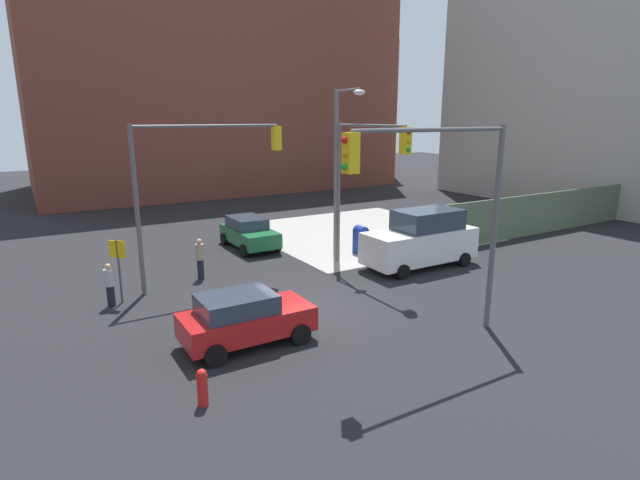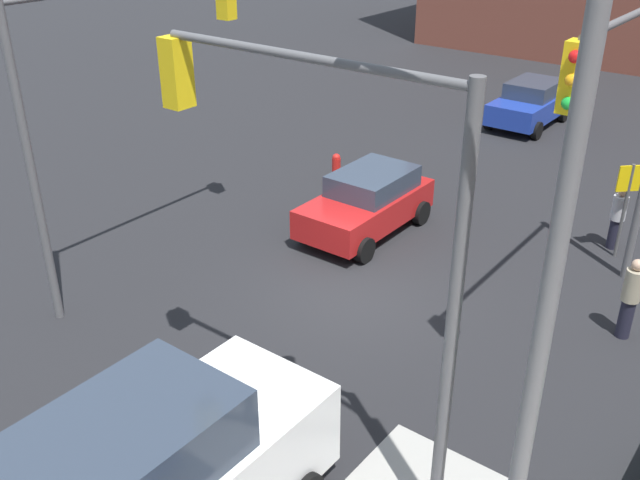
{
  "view_description": "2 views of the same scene",
  "coord_description": "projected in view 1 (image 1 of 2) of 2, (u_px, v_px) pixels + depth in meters",
  "views": [
    {
      "loc": [
        -8.1,
        -14.79,
        6.72
      ],
      "look_at": [
        1.99,
        1.99,
        1.88
      ],
      "focal_mm": 28.0,
      "sensor_mm": 36.0,
      "label": 1
    },
    {
      "loc": [
        11.24,
        7.62,
        8.32
      ],
      "look_at": [
        0.74,
        -0.42,
        1.56
      ],
      "focal_mm": 40.0,
      "sensor_mm": 36.0,
      "label": 2
    }
  ],
  "objects": [
    {
      "name": "traffic_signal_ne_corner",
      "position": [
        362.0,
        168.0,
        21.31
      ],
      "size": [
        0.36,
        4.95,
        6.5
      ],
      "color": "#59595B",
      "rests_on": "ground"
    },
    {
      "name": "smokestack",
      "position": [
        389.0,
        111.0,
        55.04
      ],
      "size": [
        1.8,
        1.8,
        14.8
      ],
      "primitive_type": "cylinder",
      "color": "brown",
      "rests_on": "ground"
    },
    {
      "name": "sedan_red",
      "position": [
        245.0,
        318.0,
        15.0
      ],
      "size": [
        3.94,
        2.02,
        1.62
      ],
      "color": "#B21919",
      "rests_on": "ground"
    },
    {
      "name": "fire_hydrant",
      "position": [
        202.0,
        387.0,
        11.85
      ],
      "size": [
        0.26,
        0.26,
        0.94
      ],
      "color": "red",
      "rests_on": "ground"
    },
    {
      "name": "van_white_delivery",
      "position": [
        421.0,
        239.0,
        22.82
      ],
      "size": [
        5.4,
        2.32,
        2.62
      ],
      "color": "white",
      "rests_on": "ground"
    },
    {
      "name": "hatchback_green",
      "position": [
        249.0,
        232.0,
        26.11
      ],
      "size": [
        2.02,
        4.06,
        1.62
      ],
      "color": "#1E6638",
      "rests_on": "ground"
    },
    {
      "name": "ground_plane",
      "position": [
        301.0,
        309.0,
        17.97
      ],
      "size": [
        120.0,
        120.0,
        0.0
      ],
      "primitive_type": "plane",
      "color": "black"
    },
    {
      "name": "building_warehouse_north",
      "position": [
        209.0,
        88.0,
        48.35
      ],
      "size": [
        32.0,
        18.0,
        18.84
      ],
      "color": "brown",
      "rests_on": "ground"
    },
    {
      "name": "street_lamp_corner",
      "position": [
        339.0,
        160.0,
        23.93
      ],
      "size": [
        0.75,
        2.65,
        8.0
      ],
      "color": "slate",
      "rests_on": "ground"
    },
    {
      "name": "mailbox_blue",
      "position": [
        361.0,
        239.0,
        25.05
      ],
      "size": [
        0.56,
        0.64,
        1.43
      ],
      "color": "navy",
      "rests_on": "ground"
    },
    {
      "name": "traffic_signal_se_corner",
      "position": [
        444.0,
        191.0,
        14.23
      ],
      "size": [
        5.88,
        0.36,
        6.5
      ],
      "color": "#59595B",
      "rests_on": "ground"
    },
    {
      "name": "pedestrian_crossing",
      "position": [
        200.0,
        258.0,
        21.07
      ],
      "size": [
        0.36,
        0.36,
        1.76
      ],
      "rotation": [
        0.0,
        0.0,
        5.41
      ],
      "color": "#9E937A",
      "rests_on": "ground"
    },
    {
      "name": "pedestrian_waiting",
      "position": [
        110.0,
        284.0,
        18.02
      ],
      "size": [
        0.36,
        0.36,
        1.62
      ],
      "rotation": [
        0.0,
        0.0,
        3.73
      ],
      "color": "#B2B2B7",
      "rests_on": "ground"
    },
    {
      "name": "construction_fence",
      "position": [
        539.0,
        214.0,
        29.19
      ],
      "size": [
        19.37,
        0.12,
        2.4
      ],
      "primitive_type": "cube",
      "color": "#56664C",
      "rests_on": "ground"
    },
    {
      "name": "warning_sign_two_way",
      "position": [
        118.0,
        260.0,
        18.2
      ],
      "size": [
        0.48,
        0.48,
        2.4
      ],
      "color": "#4C4C4C",
      "rests_on": "ground"
    },
    {
      "name": "sidewalk_corner",
      "position": [
        360.0,
        232.0,
        29.96
      ],
      "size": [
        12.0,
        12.0,
        0.01
      ],
      "primitive_type": "cube",
      "color": "#9E9B93",
      "rests_on": "ground"
    },
    {
      "name": "traffic_signal_nw_corner",
      "position": [
        198.0,
        171.0,
        19.54
      ],
      "size": [
        6.22,
        0.36,
        6.5
      ],
      "color": "#59595B",
      "rests_on": "ground"
    }
  ]
}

